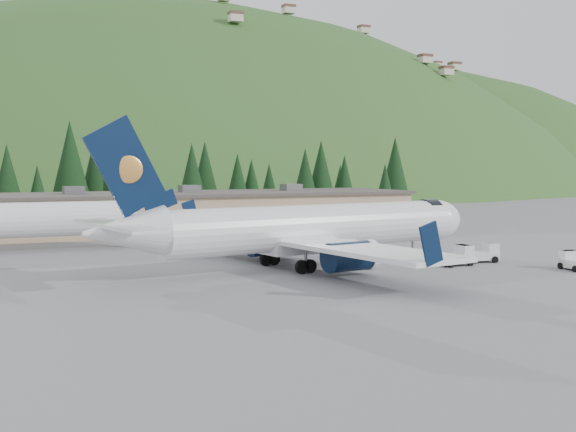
# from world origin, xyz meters

# --- Properties ---
(ground) EXTENTS (600.00, 600.00, 0.00)m
(ground) POSITION_xyz_m (0.00, 0.00, 0.00)
(ground) COLOR slate
(airliner) EXTENTS (37.27, 35.13, 12.38)m
(airliner) POSITION_xyz_m (-1.08, -0.17, 3.30)
(airliner) COLOR white
(airliner) RESTS_ON ground
(baggage_tug_a) EXTENTS (3.41, 2.21, 1.76)m
(baggage_tug_a) POSITION_xyz_m (11.49, -4.37, 0.79)
(baggage_tug_a) COLOR silver
(baggage_tug_a) RESTS_ON ground
(baggage_tug_b) EXTENTS (3.39, 2.31, 1.70)m
(baggage_tug_b) POSITION_xyz_m (15.02, -3.54, 0.76)
(baggage_tug_b) COLOR silver
(baggage_tug_b) RESTS_ON ground
(baggage_tug_c) EXTENTS (2.16, 3.13, 1.56)m
(baggage_tug_c) POSITION_xyz_m (18.76, -10.60, 0.70)
(baggage_tug_c) COLOR silver
(baggage_tug_c) RESTS_ON ground
(terminal_building) EXTENTS (71.00, 17.00, 6.10)m
(terminal_building) POSITION_xyz_m (-5.01, 38.00, 2.62)
(terminal_building) COLOR tan
(terminal_building) RESTS_ON ground
(ramp_worker) EXTENTS (0.65, 0.48, 1.66)m
(ramp_worker) POSITION_xyz_m (12.96, -3.54, 0.83)
(ramp_worker) COLOR #E3A80D
(ramp_worker) RESTS_ON ground
(tree_line) EXTENTS (111.79, 19.27, 14.44)m
(tree_line) POSITION_xyz_m (-9.51, 60.34, 7.21)
(tree_line) COLOR black
(tree_line) RESTS_ON ground
(hills) EXTENTS (614.00, 330.00, 300.00)m
(hills) POSITION_xyz_m (53.34, 207.38, -82.80)
(hills) COLOR #264F1D
(hills) RESTS_ON ground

